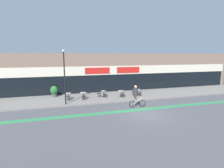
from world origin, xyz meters
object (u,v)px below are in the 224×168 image
object	(u,v)px
cafe_chair_2_side	(99,93)
cafe_chair_4_side	(133,91)
cafe_chair_1_near	(84,96)
planter_pot	(54,91)
bistro_table_4	(138,91)
cafe_chair_0_near	(68,96)
cafe_chair_3_near	(123,93)
cafe_chair_2_near	(105,94)
bistro_table_3	(121,92)
bistro_table_1	(83,94)
cyclist_0	(136,94)
bistro_table_2	(104,93)
cafe_chair_4_near	(140,92)
bistro_table_0	(68,95)
lamp_post	(64,74)

from	to	relation	value
cafe_chair_2_side	cafe_chair_4_side	world-z (taller)	same
cafe_chair_1_near	planter_pot	bearing A→B (deg)	47.12
bistro_table_4	cafe_chair_4_side	bearing A→B (deg)	179.20
cafe_chair_0_near	cafe_chair_3_near	xyz separation A→B (m)	(6.38, -0.38, 0.00)
cafe_chair_2_near	cafe_chair_4_side	size ratio (longest dim) A/B	1.00
bistro_table_3	cafe_chair_1_near	world-z (taller)	cafe_chair_1_near
cafe_chair_1_near	bistro_table_1	bearing A→B (deg)	-2.02
cafe_chair_4_side	cafe_chair_0_near	bearing A→B (deg)	-170.68
bistro_table_3	cyclist_0	xyz separation A→B (m)	(0.02, -4.33, 0.68)
bistro_table_2	cafe_chair_1_near	distance (m)	2.77
bistro_table_4	cafe_chair_4_near	world-z (taller)	cafe_chair_4_near
bistro_table_0	bistro_table_1	distance (m)	1.72
bistro_table_1	cafe_chair_4_side	xyz separation A→B (m)	(6.37, 0.02, -0.03)
bistro_table_0	cafe_chair_4_near	distance (m)	8.74
planter_pot	lamp_post	bearing A→B (deg)	-72.42
bistro_table_4	planter_pot	size ratio (longest dim) A/B	0.56
bistro_table_1	planter_pot	distance (m)	3.94
cafe_chair_1_near	cafe_chair_2_side	distance (m)	2.21
cafe_chair_1_near	cyclist_0	size ratio (longest dim) A/B	0.40
cafe_chair_2_side	cafe_chair_4_near	world-z (taller)	same
cafe_chair_4_side	lamp_post	distance (m)	9.00
cafe_chair_0_near	cafe_chair_4_near	distance (m)	8.70
bistro_table_1	bistro_table_4	xyz separation A→B (m)	(6.99, 0.02, -0.02)
lamp_post	cyclist_0	size ratio (longest dim) A/B	2.51
lamp_post	cafe_chair_1_near	bearing A→B (deg)	28.04
bistro_table_3	cafe_chair_4_side	size ratio (longest dim) A/B	0.84
cafe_chair_0_near	lamp_post	distance (m)	3.04
bistro_table_3	cafe_chair_1_near	distance (m)	4.70
bistro_table_0	cafe_chair_2_near	size ratio (longest dim) A/B	0.83
bistro_table_4	cafe_chair_3_near	size ratio (longest dim) A/B	0.84
cafe_chair_1_near	cafe_chair_2_side	bearing A→B (deg)	-63.67
cafe_chair_2_near	lamp_post	bearing A→B (deg)	108.39
cyclist_0	bistro_table_4	bearing A→B (deg)	65.24
cafe_chair_2_side	bistro_table_4	bearing A→B (deg)	-0.39
bistro_table_0	cafe_chair_2_near	distance (m)	4.29
cafe_chair_3_near	lamp_post	distance (m)	7.31
cafe_chair_4_near	planter_pot	xyz separation A→B (m)	(-10.28, 2.80, 0.21)
bistro_table_3	cafe_chair_1_near	bearing A→B (deg)	-173.82
bistro_table_3	planter_pot	xyz separation A→B (m)	(-7.96, 2.31, 0.20)
cafe_chair_0_near	planter_pot	size ratio (longest dim) A/B	0.67
bistro_table_2	cafe_chair_3_near	distance (m)	2.42
bistro_table_1	cyclist_0	xyz separation A→B (m)	(4.70, -4.44, 0.66)
bistro_table_1	cafe_chair_2_side	xyz separation A→B (m)	(1.94, 0.43, -0.03)
cafe_chair_2_near	cafe_chair_1_near	bearing A→B (deg)	99.61
cafe_chair_2_near	cafe_chair_2_side	distance (m)	0.89
bistro_table_2	cafe_chair_4_side	bearing A→B (deg)	-6.03
cafe_chair_4_side	lamp_post	xyz separation A→B (m)	(-8.41, -1.74, 2.71)
cafe_chair_2_side	planter_pot	xyz separation A→B (m)	(-5.22, 1.75, 0.21)
lamp_post	cyclist_0	world-z (taller)	lamp_post
bistro_table_1	cafe_chair_1_near	world-z (taller)	cafe_chair_1_near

